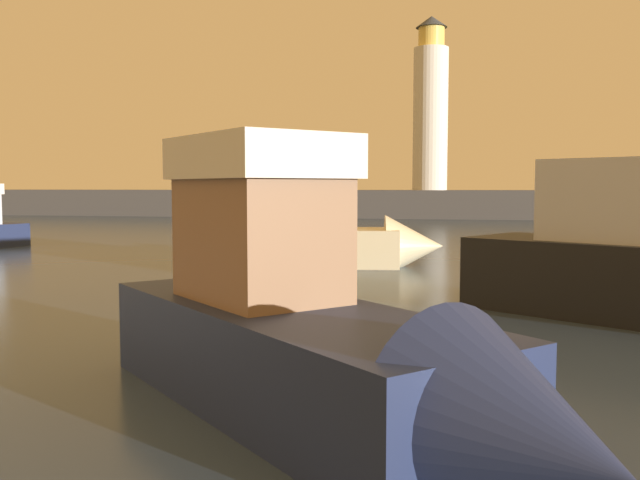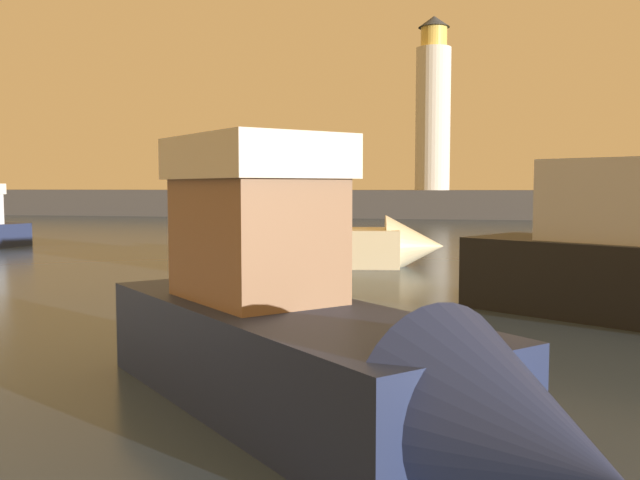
# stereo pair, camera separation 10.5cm
# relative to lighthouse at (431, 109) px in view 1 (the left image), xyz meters

# --- Properties ---
(ground_plane) EXTENTS (220.00, 220.00, 0.00)m
(ground_plane) POSITION_rel_lighthouse_xyz_m (-2.25, -28.97, -9.36)
(ground_plane) COLOR #2D3D51
(breakwater) EXTENTS (92.39, 5.64, 2.39)m
(breakwater) POSITION_rel_lighthouse_xyz_m (-2.25, 0.00, -8.16)
(breakwater) COLOR #423F3D
(breakwater) RESTS_ON ground_plane
(lighthouse) EXTENTS (2.95, 2.95, 14.71)m
(lighthouse) POSITION_rel_lighthouse_xyz_m (0.00, 0.00, 0.00)
(lighthouse) COLOR silver
(lighthouse) RESTS_ON breakwater
(motorboat_0) EXTENTS (8.21, 3.34, 3.38)m
(motorboat_0) POSITION_rel_lighthouse_xyz_m (-1.63, -37.10, -8.42)
(motorboat_0) COLOR beige
(motorboat_0) RESTS_ON ground_plane
(motorboat_5) EXTENTS (6.92, 6.69, 3.63)m
(motorboat_5) POSITION_rel_lighthouse_xyz_m (1.39, -52.44, -8.32)
(motorboat_5) COLOR #1E284C
(motorboat_5) RESTS_ON ground_plane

